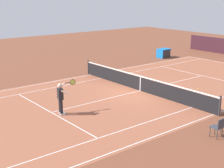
# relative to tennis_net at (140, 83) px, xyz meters

# --- Properties ---
(ground_plane) EXTENTS (60.00, 60.00, 0.00)m
(ground_plane) POSITION_rel_tennis_net_xyz_m (0.00, 0.00, -0.49)
(ground_plane) COLOR brown
(court_slab) EXTENTS (24.20, 11.40, 0.00)m
(court_slab) POSITION_rel_tennis_net_xyz_m (0.00, 0.00, -0.49)
(court_slab) COLOR #935138
(court_slab) RESTS_ON ground_plane
(court_line_markings) EXTENTS (23.85, 11.05, 0.01)m
(court_line_markings) POSITION_rel_tennis_net_xyz_m (0.00, 0.00, -0.49)
(court_line_markings) COLOR white
(court_line_markings) RESTS_ON ground_plane
(tennis_net) EXTENTS (0.10, 11.70, 1.08)m
(tennis_net) POSITION_rel_tennis_net_xyz_m (0.00, 0.00, 0.00)
(tennis_net) COLOR #2D2D33
(tennis_net) RESTS_ON ground_plane
(tennis_player_near) EXTENTS (1.16, 0.75, 1.70)m
(tennis_player_near) POSITION_rel_tennis_net_xyz_m (6.09, 0.55, 0.44)
(tennis_player_near) COLOR black
(tennis_player_near) RESTS_ON ground_plane
(tennis_ball) EXTENTS (0.07, 0.07, 0.07)m
(tennis_ball) POSITION_rel_tennis_net_xyz_m (-3.16, 2.10, -0.46)
(tennis_ball) COLOR #CCE01E
(tennis_ball) RESTS_ON ground_plane
(spectator_chair_6) EXTENTS (0.44, 0.44, 0.88)m
(spectator_chair_6) POSITION_rel_tennis_net_xyz_m (2.32, 7.27, 0.03)
(spectator_chair_6) COLOR #38383D
(spectator_chair_6) RESTS_ON ground_plane
(equipment_cart_tarped) EXTENTS (1.25, 0.84, 0.85)m
(equipment_cart_tarped) POSITION_rel_tennis_net_xyz_m (-9.58, -6.83, -0.05)
(equipment_cart_tarped) COLOR #2D2D33
(equipment_cart_tarped) RESTS_ON ground_plane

